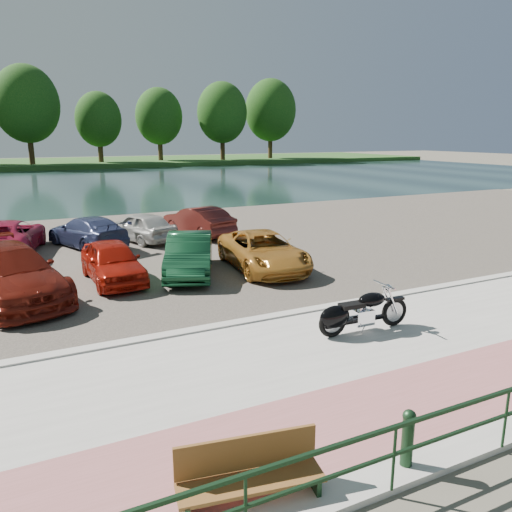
{
  "coord_description": "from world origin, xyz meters",
  "views": [
    {
      "loc": [
        -5.86,
        -8.04,
        4.39
      ],
      "look_at": [
        0.08,
        4.08,
        1.1
      ],
      "focal_mm": 35.0,
      "sensor_mm": 36.0,
      "label": 1
    }
  ],
  "objects": [
    {
      "name": "car_11",
      "position": [
        -3.32,
        12.35,
        0.65
      ],
      "size": [
        3.09,
        4.52,
        1.21
      ],
      "primitive_type": "imported",
      "rotation": [
        0.0,
        0.0,
        3.51
      ],
      "color": "navy",
      "rests_on": "parking_lot"
    },
    {
      "name": "motorcycle",
      "position": [
        0.7,
        0.31,
        0.56
      ],
      "size": [
        2.33,
        0.75,
        1.05
      ],
      "rotation": [
        0.0,
        0.0,
        -0.04
      ],
      "color": "black",
      "rests_on": "promenade"
    },
    {
      "name": "car_13",
      "position": [
        1.39,
        12.55,
        0.68
      ],
      "size": [
        2.32,
        4.12,
        1.29
      ],
      "primitive_type": "imported",
      "rotation": [
        0.0,
        0.0,
        3.4
      ],
      "color": "#4D1814",
      "rests_on": "parking_lot"
    },
    {
      "name": "bollards",
      "position": [
        -1.67,
        -3.7,
        0.54
      ],
      "size": [
        10.68,
        0.18,
        0.81
      ],
      "color": "black",
      "rests_on": "promenade"
    },
    {
      "name": "far_trees",
      "position": [
        4.36,
        65.79,
        7.49
      ],
      "size": [
        70.25,
        10.68,
        12.52
      ],
      "color": "#352513",
      "rests_on": "far_bank"
    },
    {
      "name": "parking_lot",
      "position": [
        0.0,
        11.0,
        0.02
      ],
      "size": [
        60.0,
        18.0,
        0.04
      ],
      "primitive_type": "cube",
      "color": "#3B3630",
      "rests_on": "ground"
    },
    {
      "name": "car_10",
      "position": [
        -6.18,
        12.44,
        0.68
      ],
      "size": [
        3.11,
        4.97,
        1.28
      ],
      "primitive_type": "imported",
      "rotation": [
        0.0,
        0.0,
        2.92
      ],
      "color": "#AE1D42",
      "rests_on": "parking_lot"
    },
    {
      "name": "car_5",
      "position": [
        -1.0,
        6.68,
        0.69
      ],
      "size": [
        2.74,
        4.18,
        1.3
      ],
      "primitive_type": "imported",
      "rotation": [
        0.0,
        0.0,
        -0.38
      ],
      "color": "#103C22",
      "rests_on": "parking_lot"
    },
    {
      "name": "far_bank",
      "position": [
        0.0,
        72.0,
        0.3
      ],
      "size": [
        120.0,
        24.0,
        0.6
      ],
      "primitive_type": "cube",
      "color": "#1F4418",
      "rests_on": "ground"
    },
    {
      "name": "car_4",
      "position": [
        -3.34,
        6.98,
        0.66
      ],
      "size": [
        1.62,
        3.69,
        1.24
      ],
      "primitive_type": "imported",
      "rotation": [
        0.0,
        0.0,
        0.04
      ],
      "color": "#A4170A",
      "rests_on": "parking_lot"
    },
    {
      "name": "car_12",
      "position": [
        -1.16,
        12.47,
        0.66
      ],
      "size": [
        2.63,
        3.91,
        1.24
      ],
      "primitive_type": "imported",
      "rotation": [
        0.0,
        0.0,
        3.5
      ],
      "color": "#B9B9B4",
      "rests_on": "parking_lot"
    },
    {
      "name": "kerb",
      "position": [
        0.0,
        2.0,
        0.07
      ],
      "size": [
        60.0,
        0.3,
        0.14
      ],
      "primitive_type": "cube",
      "color": "#A6A29C",
      "rests_on": "ground"
    },
    {
      "name": "ground",
      "position": [
        0.0,
        0.0,
        0.0
      ],
      "size": [
        200.0,
        200.0,
        0.0
      ],
      "primitive_type": "plane",
      "color": "#595447",
      "rests_on": "ground"
    },
    {
      "name": "park_bench",
      "position": [
        -3.62,
        -3.28,
        0.43
      ],
      "size": [
        1.85,
        0.75,
        0.72
      ],
      "rotation": [
        0.0,
        0.0,
        -0.17
      ],
      "color": "brown",
      "rests_on": "promenade"
    },
    {
      "name": "car_6",
      "position": [
        1.4,
        6.24,
        0.66
      ],
      "size": [
        2.48,
        4.62,
        1.23
      ],
      "primitive_type": "imported",
      "rotation": [
        0.0,
        0.0,
        -0.1
      ],
      "color": "#B47829",
      "rests_on": "parking_lot"
    },
    {
      "name": "railing",
      "position": [
        0.0,
        -4.0,
        0.79
      ],
      "size": [
        24.04,
        0.05,
        0.9
      ],
      "color": "black",
      "rests_on": "promenade"
    },
    {
      "name": "river",
      "position": [
        0.0,
        40.0,
        0.0
      ],
      "size": [
        120.0,
        40.0,
        0.0
      ],
      "primitive_type": "cube",
      "color": "#192D2C",
      "rests_on": "ground"
    },
    {
      "name": "promenade",
      "position": [
        0.0,
        -1.0,
        0.05
      ],
      "size": [
        60.0,
        6.0,
        0.1
      ],
      "primitive_type": "cube",
      "color": "#A6A29C",
      "rests_on": "ground"
    },
    {
      "name": "car_3",
      "position": [
        -6.16,
        6.39,
        0.78
      ],
      "size": [
        3.4,
        5.45,
        1.47
      ],
      "primitive_type": "imported",
      "rotation": [
        0.0,
        0.0,
        0.28
      ],
      "color": "maroon",
      "rests_on": "parking_lot"
    },
    {
      "name": "pink_path",
      "position": [
        0.0,
        -2.5,
        0.1
      ],
      "size": [
        60.0,
        2.0,
        0.01
      ],
      "primitive_type": "cube",
      "color": "#955654",
      "rests_on": "promenade"
    }
  ]
}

